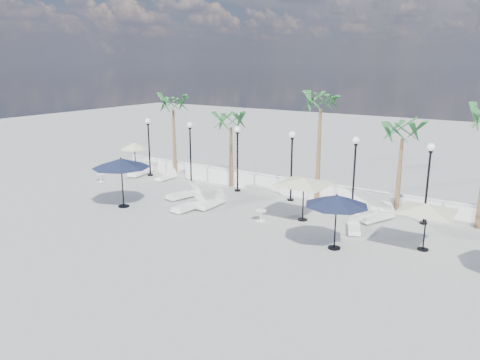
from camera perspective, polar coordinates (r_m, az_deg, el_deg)
The scene contains 27 objects.
ground at distance 20.60m, azimuth -2.18°, elevation -6.85°, with size 100.00×100.00×0.00m, color #969691.
balustrade at distance 26.61m, azimuth 7.19°, elevation -0.99°, with size 26.00×0.30×1.01m.
lamppost_0 at distance 31.37m, azimuth -11.07°, elevation 4.95°, with size 0.36×0.36×3.84m.
lamppost_1 at distance 29.06m, azimuth -6.09°, elevation 4.41°, with size 0.36×0.36×3.84m.
lamppost_2 at distance 27.01m, azimuth -0.31°, elevation 3.75°, with size 0.36×0.36×3.84m.
lamppost_3 at distance 25.28m, azimuth 6.33°, elevation 2.94°, with size 0.36×0.36×3.84m.
lamppost_4 at distance 23.94m, azimuth 13.81°, elevation 1.97°, with size 0.36×0.36×3.84m.
lamppost_5 at distance 23.06m, azimuth 22.01°, elevation 0.88°, with size 0.36×0.36×3.84m.
palm_0 at distance 30.68m, azimuth -8.16°, elevation 8.72°, with size 2.60×2.60×5.50m.
palm_1 at distance 28.02m, azimuth -1.12°, elevation 6.74°, with size 2.60×2.60×4.70m.
palm_2 at distance 25.12m, azimuth 9.80°, elevation 8.80°, with size 2.60×2.60×6.10m.
palm_3 at distance 23.88m, azimuth 19.20°, elevation 5.12°, with size 2.60×2.60×4.90m.
lounger_0 at distance 26.26m, azimuth -6.89°, elevation -1.68°, with size 1.09×2.13×0.76m.
lounger_1 at distance 32.03m, azimuth -12.02°, elevation 1.03°, with size 1.02×2.19×0.79m.
lounger_2 at distance 30.48m, azimuth -8.96°, elevation 0.40°, with size 0.57×1.68×0.63m.
lounger_3 at distance 24.13m, azimuth -6.25°, elevation -3.10°, with size 0.78×2.05×0.75m.
lounger_4 at distance 24.54m, azimuth -3.58°, elevation -2.76°, with size 0.67×1.98×0.74m.
lounger_5 at distance 21.66m, azimuth 13.74°, elevation -5.61°, with size 1.07×1.69×0.60m.
lounger_6 at distance 23.33m, azimuth 16.34°, elevation -4.21°, with size 1.38×2.11×0.76m.
side_table_0 at distance 30.94m, azimuth -16.62°, elevation 0.36°, with size 0.53×0.53×0.51m.
side_table_1 at distance 27.67m, azimuth -5.04°, elevation -0.67°, with size 0.54×0.54×0.52m.
side_table_2 at distance 22.41m, azimuth 2.55°, elevation -4.23°, with size 0.54×0.54×0.52m.
parasol_navy_left at distance 24.79m, azimuth -14.30°, elevation 1.99°, with size 3.00×3.00×2.65m.
parasol_navy_mid at distance 18.98m, azimuth 11.70°, elevation -2.47°, with size 2.59×2.59×2.33m.
parasol_cream_sq_a at distance 22.19m, azimuth 7.80°, elevation 0.27°, with size 4.62×4.62×2.27m.
parasol_cream_sq_b at distance 19.91m, azimuth 21.88°, elevation -2.76°, with size 4.18×4.18×2.10m.
parasol_cream_small at distance 31.99m, azimuth -12.75°, elevation 4.05°, with size 1.85×1.85×2.27m.
Camera 1 is at (11.18, -15.64, 7.39)m, focal length 35.00 mm.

